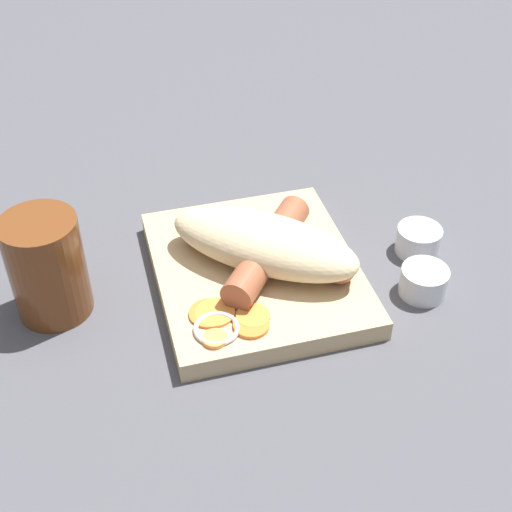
{
  "coord_description": "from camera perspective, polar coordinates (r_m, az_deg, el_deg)",
  "views": [
    {
      "loc": [
        0.49,
        -0.13,
        0.45
      ],
      "look_at": [
        0.0,
        0.0,
        0.03
      ],
      "focal_mm": 50.0,
      "sensor_mm": 36.0,
      "label": 1
    }
  ],
  "objects": [
    {
      "name": "sausage",
      "position": [
        0.66,
        0.86,
        0.68
      ],
      "size": [
        0.13,
        0.14,
        0.03
      ],
      "color": "#9E5638",
      "rests_on": "food_tray"
    },
    {
      "name": "food_tray",
      "position": [
        0.68,
        0.0,
        -1.31
      ],
      "size": [
        0.21,
        0.19,
        0.02
      ],
      "color": "tan",
      "rests_on": "ground_plane"
    },
    {
      "name": "drink_glass",
      "position": [
        0.65,
        -16.37,
        -0.85
      ],
      "size": [
        0.07,
        0.07,
        0.1
      ],
      "color": "brown",
      "rests_on": "ground_plane"
    },
    {
      "name": "condiment_cup_far",
      "position": [
        0.72,
        12.93,
        1.02
      ],
      "size": [
        0.04,
        0.04,
        0.03
      ],
      "color": "silver",
      "rests_on": "ground_plane"
    },
    {
      "name": "pickled_veggies",
      "position": [
        0.61,
        -2.42,
        -5.32
      ],
      "size": [
        0.07,
        0.08,
        0.0
      ],
      "color": "orange",
      "rests_on": "food_tray"
    },
    {
      "name": "condiment_cup_near",
      "position": [
        0.68,
        13.25,
        -2.09
      ],
      "size": [
        0.04,
        0.04,
        0.03
      ],
      "color": "silver",
      "rests_on": "ground_plane"
    },
    {
      "name": "ground_plane",
      "position": [
        0.68,
        0.0,
        -1.94
      ],
      "size": [
        3.0,
        3.0,
        0.0
      ],
      "primitive_type": "plane",
      "color": "#4C4C51"
    },
    {
      "name": "bread_roll",
      "position": [
        0.66,
        0.52,
        1.29
      ],
      "size": [
        0.17,
        0.19,
        0.05
      ],
      "color": "beige",
      "rests_on": "food_tray"
    }
  ]
}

